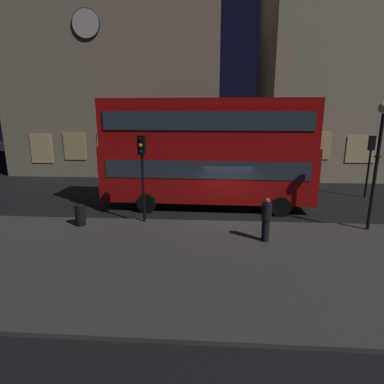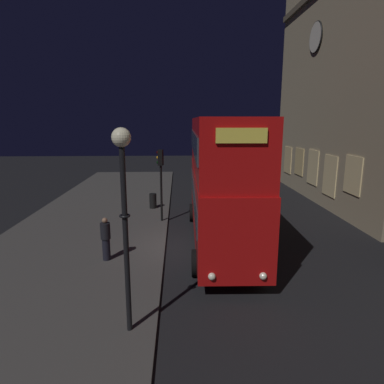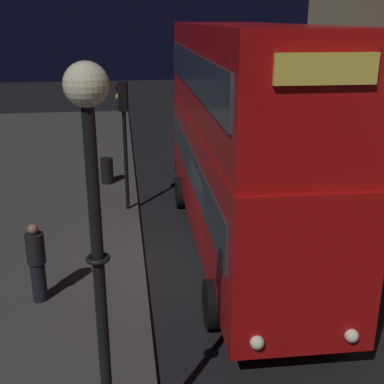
{
  "view_description": "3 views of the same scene",
  "coord_description": "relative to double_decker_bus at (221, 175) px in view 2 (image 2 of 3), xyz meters",
  "views": [
    {
      "loc": [
        -0.75,
        -15.26,
        5.12
      ],
      "look_at": [
        -1.77,
        0.13,
        1.22
      ],
      "focal_mm": 29.89,
      "sensor_mm": 36.0,
      "label": 1
    },
    {
      "loc": [
        14.05,
        -0.31,
        5.65
      ],
      "look_at": [
        -3.09,
        0.4,
        1.93
      ],
      "focal_mm": 31.02,
      "sensor_mm": 36.0,
      "label": 2
    },
    {
      "loc": [
        11.24,
        -1.31,
        5.89
      ],
      "look_at": [
        -1.66,
        0.48,
        1.37
      ],
      "focal_mm": 47.06,
      "sensor_mm": 36.0,
      "label": 3
    }
  ],
  "objects": [
    {
      "name": "litter_bin",
      "position": [
        -5.6,
        -3.61,
        -2.59
      ],
      "size": [
        0.45,
        0.45,
        0.94
      ],
      "primitive_type": "cylinder",
      "color": "black",
      "rests_on": "sidewalk_slab"
    },
    {
      "name": "traffic_light_near_kerb",
      "position": [
        -2.84,
        -2.93,
        -0.2
      ],
      "size": [
        0.36,
        0.38,
        3.98
      ],
      "rotation": [
        0.0,
        0.0,
        -0.17
      ],
      "color": "black",
      "rests_on": "sidewalk_slab"
    },
    {
      "name": "sidewalk_slab",
      "position": [
        1.07,
        -6.68,
        -3.12
      ],
      "size": [
        44.0,
        8.19,
        0.12
      ],
      "primitive_type": "cube",
      "color": "#423F3D",
      "rests_on": "ground"
    },
    {
      "name": "pedestrian",
      "position": [
        2.44,
        -4.89,
        -2.16
      ],
      "size": [
        0.39,
        0.39,
        1.77
      ],
      "rotation": [
        0.0,
        0.0,
        1.97
      ],
      "color": "black",
      "rests_on": "sidewalk_slab"
    },
    {
      "name": "ground_plane",
      "position": [
        1.07,
        -1.65,
        -3.18
      ],
      "size": [
        80.0,
        80.0,
        0.0
      ],
      "primitive_type": "plane",
      "color": "black"
    },
    {
      "name": "street_lamp",
      "position": [
        7.1,
        -3.31,
        0.77
      ],
      "size": [
        0.47,
        0.47,
        5.37
      ],
      "color": "black",
      "rests_on": "sidewalk_slab"
    },
    {
      "name": "building_with_clock",
      "position": [
        -7.81,
        11.13,
        5.56
      ],
      "size": [
        17.02,
        7.34,
        17.48
      ],
      "color": "tan",
      "rests_on": "ground"
    },
    {
      "name": "double_decker_bus",
      "position": [
        0.0,
        0.0,
        0.0
      ],
      "size": [
        11.29,
        3.01,
        5.75
      ],
      "rotation": [
        0.0,
        0.0,
        -0.02
      ],
      "color": "#B20F0F",
      "rests_on": "ground"
    }
  ]
}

